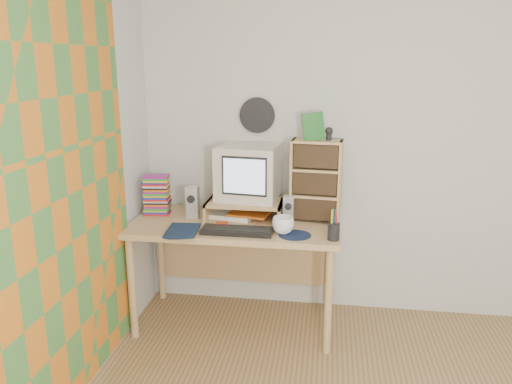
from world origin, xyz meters
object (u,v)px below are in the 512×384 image
(desk, at_px, (237,238))
(diary, at_px, (167,229))
(keyboard, at_px, (237,231))
(dvd_stack, at_px, (157,197))
(crt_monitor, at_px, (248,173))
(mug, at_px, (283,225))
(cd_rack, at_px, (316,181))

(desk, relative_size, diary, 5.84)
(keyboard, height_order, dvd_stack, dvd_stack)
(crt_monitor, relative_size, keyboard, 0.87)
(desk, height_order, mug, mug)
(desk, bearing_deg, dvd_stack, 175.96)
(mug, relative_size, diary, 0.57)
(dvd_stack, bearing_deg, mug, -24.32)
(keyboard, bearing_deg, dvd_stack, 153.55)
(desk, height_order, cd_rack, cd_rack)
(crt_monitor, relative_size, cd_rack, 0.72)
(crt_monitor, bearing_deg, diary, -130.48)
(crt_monitor, xyz_separation_m, diary, (-0.45, -0.42, -0.28))
(keyboard, relative_size, diary, 1.89)
(mug, bearing_deg, dvd_stack, 162.86)
(crt_monitor, xyz_separation_m, dvd_stack, (-0.64, -0.05, -0.19))
(crt_monitor, bearing_deg, dvd_stack, -168.89)
(crt_monitor, height_order, cd_rack, cd_rack)
(cd_rack, relative_size, diary, 2.30)
(crt_monitor, height_order, diary, crt_monitor)
(crt_monitor, bearing_deg, mug, -42.92)
(dvd_stack, distance_m, mug, 0.97)
(diary, bearing_deg, crt_monitor, 37.50)
(keyboard, xyz_separation_m, cd_rack, (0.48, 0.34, 0.26))
(diary, bearing_deg, desk, 35.18)
(dvd_stack, bearing_deg, desk, -11.22)
(cd_rack, bearing_deg, desk, -167.77)
(cd_rack, height_order, mug, cd_rack)
(crt_monitor, height_order, keyboard, crt_monitor)
(keyboard, xyz_separation_m, diary, (-0.44, -0.05, 0.01))
(desk, xyz_separation_m, keyboard, (0.05, -0.28, 0.15))
(dvd_stack, xyz_separation_m, diary, (0.19, -0.37, -0.10))
(crt_monitor, height_order, mug, crt_monitor)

